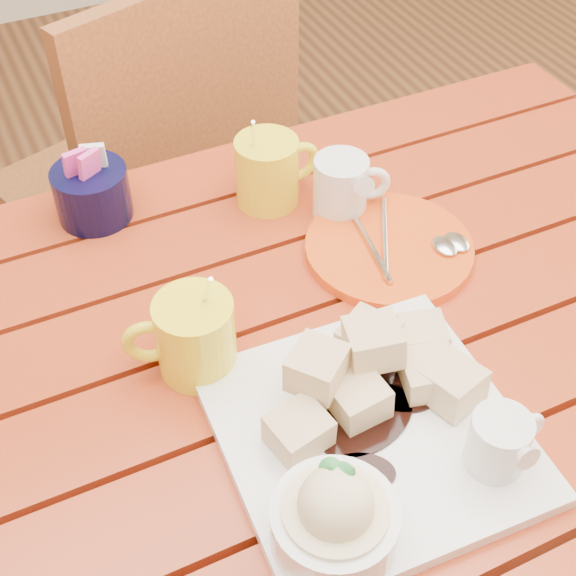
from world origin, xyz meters
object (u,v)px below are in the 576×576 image
orange_saucer (390,248)px  chair_far (163,179)px  table (307,414)px  coffee_mug_left (193,336)px  coffee_mug_right (269,170)px  dessert_plate (371,442)px

orange_saucer → chair_far: size_ratio=0.22×
table → coffee_mug_left: size_ratio=8.84×
chair_far → orange_saucer: bearing=83.1°
table → coffee_mug_right: bearing=74.6°
coffee_mug_left → chair_far: (0.15, 0.63, -0.28)m
coffee_mug_left → orange_saucer: bearing=30.5°
orange_saucer → coffee_mug_left: bearing=-166.6°
table → coffee_mug_right: (0.07, 0.26, 0.15)m
table → orange_saucer: (0.16, 0.10, 0.11)m
coffee_mug_left → coffee_mug_right: size_ratio=1.01×
orange_saucer → chair_far: 0.63m
dessert_plate → orange_saucer: bearing=55.5°
dessert_plate → coffee_mug_right: 0.41m
coffee_mug_left → orange_saucer: (0.27, 0.07, -0.04)m
dessert_plate → orange_saucer: (0.17, 0.24, -0.02)m
coffee_mug_left → chair_far: size_ratio=0.15×
coffee_mug_right → orange_saucer: bearing=-62.8°
table → orange_saucer: 0.22m
coffee_mug_left → dessert_plate: bearing=-42.4°
coffee_mug_left → orange_saucer: 0.28m
table → chair_far: 0.68m
orange_saucer → chair_far: chair_far is taller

